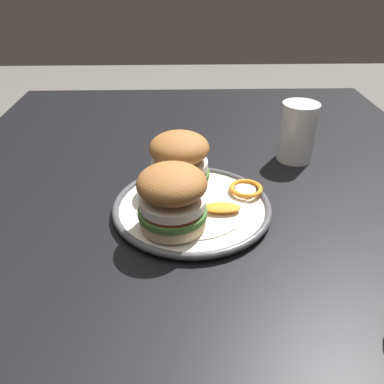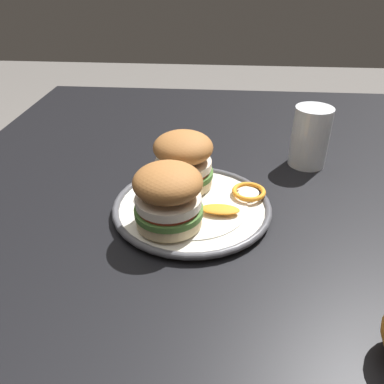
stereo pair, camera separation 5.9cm
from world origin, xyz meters
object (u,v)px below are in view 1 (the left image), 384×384
sandwich_half_left (172,197)px  drinking_glass (297,136)px  dining_table (205,262)px  dinner_plate (192,207)px  sandwich_half_right (179,160)px

sandwich_half_left → drinking_glass: size_ratio=0.93×
dining_table → sandwich_half_left: (0.01, -0.05, 0.15)m
sandwich_half_left → drinking_glass: bearing=134.7°
dinner_plate → drinking_glass: 0.30m
dining_table → sandwich_half_left: size_ratio=12.93×
dinner_plate → drinking_glass: bearing=131.0°
dinner_plate → sandwich_half_right: (-0.06, -0.02, 0.06)m
dining_table → sandwich_half_left: sandwich_half_left is taller
sandwich_half_right → sandwich_half_left: bearing=-5.1°
dining_table → sandwich_half_right: (-0.11, -0.04, 0.15)m
dining_table → dinner_plate: dinner_plate is taller
dining_table → sandwich_half_right: size_ratio=11.53×
dining_table → drinking_glass: drinking_glass is taller
sandwich_half_left → sandwich_half_right: same height
dining_table → drinking_glass: size_ratio=12.02×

